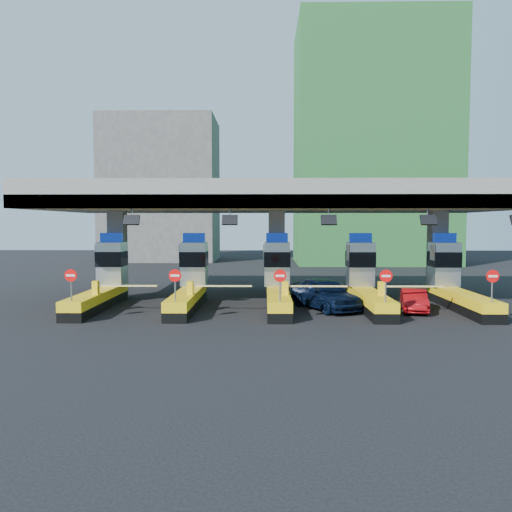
{
  "coord_description": "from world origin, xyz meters",
  "views": [
    {
      "loc": [
        -0.71,
        -28.15,
        4.72
      ],
      "look_at": [
        -1.23,
        0.0,
        2.89
      ],
      "focal_mm": 35.0,
      "sensor_mm": 36.0,
      "label": 1
    }
  ],
  "objects": [
    {
      "name": "toll_lane_far_left",
      "position": [
        -10.0,
        0.28,
        1.4
      ],
      "size": [
        4.43,
        8.0,
        4.16
      ],
      "color": "black",
      "rests_on": "ground"
    },
    {
      "name": "bg_building_scaffold",
      "position": [
        12.0,
        32.0,
        14.0
      ],
      "size": [
        18.0,
        12.0,
        28.0
      ],
      "primitive_type": "cube",
      "color": "#1E5926",
      "rests_on": "ground"
    },
    {
      "name": "bg_building_concrete",
      "position": [
        -14.0,
        36.0,
        9.0
      ],
      "size": [
        14.0,
        10.0,
        18.0
      ],
      "primitive_type": "cube",
      "color": "#4C4C49",
      "rests_on": "ground"
    },
    {
      "name": "toll_lane_far_right",
      "position": [
        10.0,
        0.28,
        1.4
      ],
      "size": [
        4.43,
        8.0,
        4.16
      ],
      "color": "black",
      "rests_on": "ground"
    },
    {
      "name": "toll_lane_right",
      "position": [
        5.0,
        0.28,
        1.4
      ],
      "size": [
        4.43,
        8.0,
        4.16
      ],
      "color": "black",
      "rests_on": "ground"
    },
    {
      "name": "van",
      "position": [
        2.6,
        -0.78,
        0.86
      ],
      "size": [
        3.97,
        5.47,
        1.73
      ],
      "primitive_type": "imported",
      "rotation": [
        0.0,
        0.0,
        0.43
      ],
      "color": "black",
      "rests_on": "ground"
    },
    {
      "name": "toll_lane_left",
      "position": [
        -5.0,
        0.28,
        1.4
      ],
      "size": [
        4.43,
        8.0,
        4.16
      ],
      "color": "black",
      "rests_on": "ground"
    },
    {
      "name": "ground",
      "position": [
        0.0,
        0.0,
        0.0
      ],
      "size": [
        120.0,
        120.0,
        0.0
      ],
      "primitive_type": "plane",
      "color": "black",
      "rests_on": "ground"
    },
    {
      "name": "red_car",
      "position": [
        7.32,
        -1.37,
        0.6
      ],
      "size": [
        1.95,
        3.8,
        1.19
      ],
      "primitive_type": "imported",
      "rotation": [
        0.0,
        0.0,
        -0.2
      ],
      "color": "#980B0F",
      "rests_on": "ground"
    },
    {
      "name": "toll_lane_center",
      "position": [
        0.0,
        0.28,
        1.4
      ],
      "size": [
        4.43,
        8.0,
        4.16
      ],
      "color": "black",
      "rests_on": "ground"
    },
    {
      "name": "toll_canopy",
      "position": [
        0.0,
        2.87,
        6.13
      ],
      "size": [
        28.0,
        12.09,
        7.0
      ],
      "color": "slate",
      "rests_on": "ground"
    }
  ]
}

